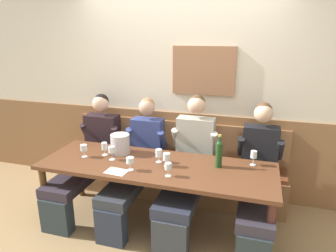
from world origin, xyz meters
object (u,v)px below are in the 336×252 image
Objects in this scene: wine_glass_center_rear at (167,157)px; person_left_seat at (189,163)px; wine_glass_right_end at (112,150)px; wine_glass_by_bottle at (254,155)px; wall_bench at (174,175)px; person_center_left_seat at (258,173)px; wine_bottle_green_tall at (219,153)px; wine_glass_mid_left at (168,167)px; person_center_right_seat at (137,159)px; wine_glass_mid_right at (130,161)px; dining_table at (156,171)px; wine_glass_near_bucket at (84,148)px; ice_bucket at (120,144)px; wine_glass_center_front at (104,147)px; person_right_seat at (90,153)px; wine_glass_left_end at (159,153)px.

person_left_seat is at bearing 64.58° from wine_glass_center_rear.
wine_glass_by_bottle is (1.44, 0.29, -0.00)m from wine_glass_right_end.
wall_bench is 17.70× the size of wine_glass_by_bottle.
wine_bottle_green_tall is at bearing -155.20° from person_center_left_seat.
wine_bottle_green_tall is at bearing 38.98° from wine_glass_mid_left.
wine_glass_mid_right is at bearing -74.66° from person_center_right_seat.
dining_table is 0.42m from person_left_seat.
wine_bottle_green_tall is at bearing 6.48° from wine_glass_near_bucket.
wine_glass_center_rear is at bearing -17.43° from ice_bucket.
person_center_left_seat is 0.50m from wine_bottle_green_tall.
person_center_left_seat reaches higher than dining_table.
wine_glass_mid_right is (-0.47, -0.52, 0.18)m from person_left_seat.
wall_bench is at bearing 46.13° from ice_bucket.
ice_bucket is at bearing 149.70° from wine_glass_mid_left.
wine_bottle_green_tall is 1.44m from wine_glass_near_bucket.
wine_glass_center_front is (-0.14, -0.10, -0.02)m from ice_bucket.
wall_bench is 1.05m from wine_glass_mid_right.
person_center_left_seat reaches higher than person_right_seat.
wine_glass_center_rear is (0.60, 0.01, -0.01)m from wine_glass_right_end.
dining_table is at bearing 131.89° from wine_glass_mid_left.
person_center_left_seat is at bearing 19.67° from wine_glass_center_rear.
wine_glass_near_bucket is at bearing -144.43° from person_center_right_seat.
wine_bottle_green_tall is (1.58, -0.19, 0.26)m from person_right_seat.
wine_glass_near_bucket is (-0.81, -0.03, 0.17)m from dining_table.
person_center_left_seat is 8.88× the size of wine_glass_center_front.
ice_bucket reaches higher than dining_table.
wine_bottle_green_tall is at bearing 11.67° from dining_table.
wine_glass_mid_right is at bearing -148.88° from wine_glass_center_rear.
wine_glass_right_end reaches higher than wine_glass_mid_right.
person_center_left_seat is (1.98, -0.00, 0.01)m from person_right_seat.
person_center_left_seat is 1.05m from wine_glass_left_end.
wine_glass_near_bucket is (-1.43, -0.16, -0.05)m from wine_bottle_green_tall.
person_right_seat is 8.56× the size of wine_glass_right_end.
wine_glass_right_end is at bearing -156.06° from person_left_seat.
wine_glass_left_end reaches higher than wine_glass_mid_right.
wine_glass_near_bucket is (-1.83, -0.35, 0.20)m from person_center_left_seat.
wine_glass_right_end is at bearing 147.95° from wine_glass_mid_right.
wine_glass_near_bucket is at bearing 169.74° from wine_glass_mid_left.
wall_bench is 7.95× the size of wine_bottle_green_tall.
wine_glass_right_end is 0.34m from wine_glass_mid_right.
wine_glass_right_end is at bearing -34.79° from wine_glass_center_front.
person_center_right_seat is at bearing 35.57° from wine_glass_near_bucket.
wine_glass_mid_right is (0.76, -0.51, 0.21)m from person_right_seat.
wine_glass_center_rear is at bearing 1.50° from wine_glass_near_bucket.
dining_table is 7.07× the size of wine_bottle_green_tall.
wine_glass_center_rear is (-0.90, -0.32, 0.19)m from person_center_left_seat.
person_left_seat reaches higher than person_center_right_seat.
wall_bench is 0.88m from wine_glass_center_rear.
wine_glass_by_bottle is at bearing 23.74° from wine_bottle_green_tall.
wall_bench is 19.58× the size of wine_glass_near_bucket.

